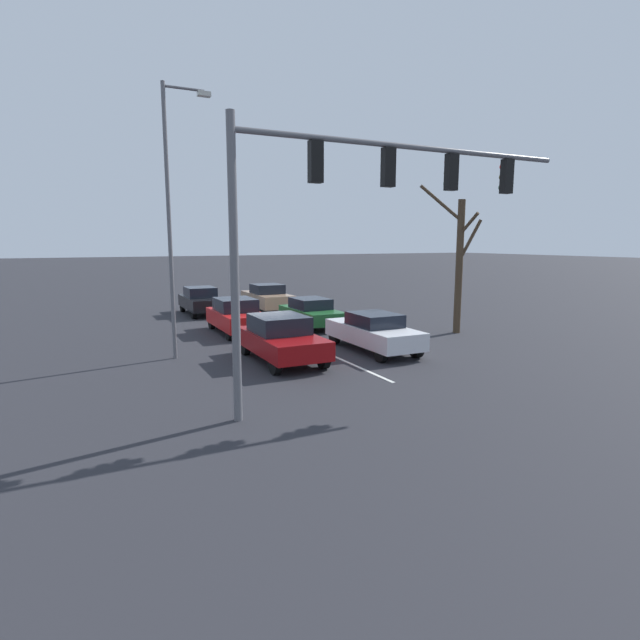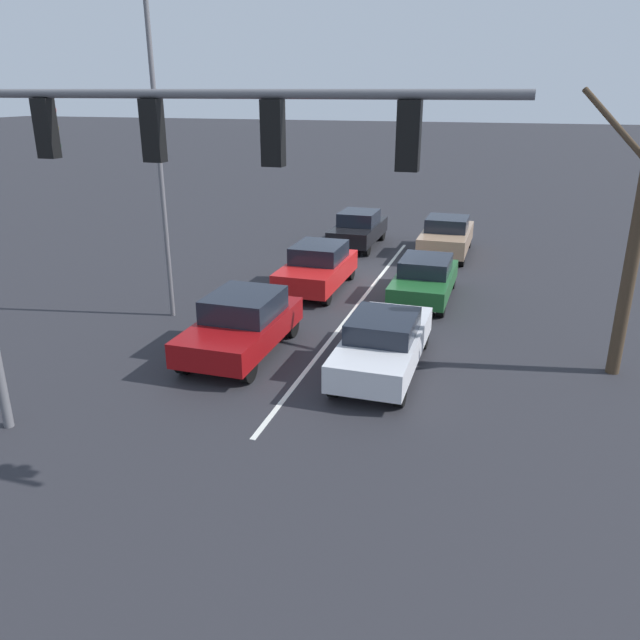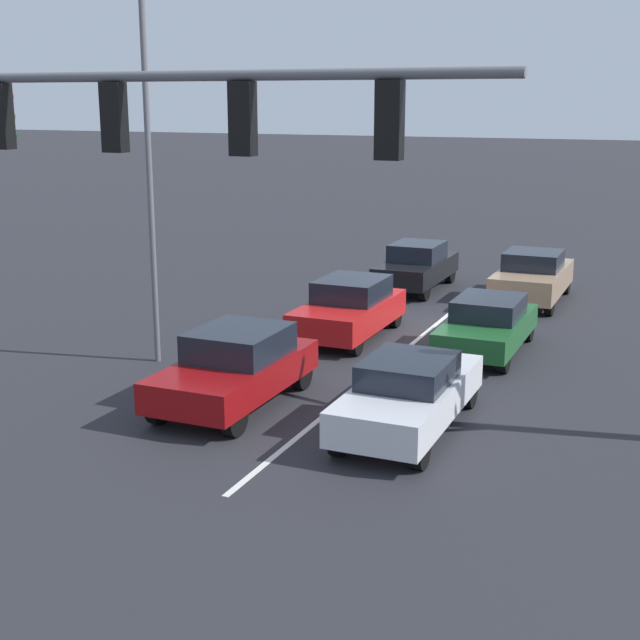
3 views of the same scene
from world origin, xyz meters
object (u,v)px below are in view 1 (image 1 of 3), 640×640
Objects in this scene: car_darkgreen_leftlane_second at (311,312)px; traffic_signal_gantry at (363,196)px; bare_tree_near at (459,260)px; car_silver_leftlane_front at (373,331)px; car_red_midlane_second at (237,316)px; car_black_midlane_third at (201,300)px; car_maroon_midlane_front at (281,338)px; car_tan_leftlane_third at (267,298)px; street_lamp_right_shoulder at (173,208)px.

car_darkgreen_leftlane_second is 0.43× the size of traffic_signal_gantry.
car_silver_leftlane_front is at bearing 16.23° from bare_tree_near.
car_red_midlane_second is 11.80m from traffic_signal_gantry.
car_black_midlane_third is 0.44× the size of traffic_signal_gantry.
car_black_midlane_third is 18.01m from traffic_signal_gantry.
car_darkgreen_leftlane_second is at bearing -91.46° from car_silver_leftlane_front.
car_red_midlane_second is (3.71, -0.03, 0.07)m from car_darkgreen_leftlane_second.
car_red_midlane_second is at bearing -91.83° from car_maroon_midlane_front.
car_silver_leftlane_front is 1.04× the size of car_tan_leftlane_third.
car_red_midlane_second is at bearing -25.93° from bare_tree_near.
traffic_signal_gantry reaches higher than car_tan_leftlane_third.
car_red_midlane_second is at bearing -89.69° from traffic_signal_gantry.
street_lamp_right_shoulder is at bearing 73.30° from car_black_midlane_third.
car_darkgreen_leftlane_second is (-0.15, -5.91, -0.03)m from car_silver_leftlane_front.
car_tan_leftlane_third is (-3.71, -6.15, 0.02)m from car_red_midlane_second.
bare_tree_near reaches higher than car_silver_leftlane_front.
car_tan_leftlane_third is 0.47× the size of street_lamp_right_shoulder.
car_darkgreen_leftlane_second is at bearing -123.42° from car_maroon_midlane_front.
car_darkgreen_leftlane_second is 0.98× the size of car_black_midlane_third.
car_maroon_midlane_front is 0.44× the size of traffic_signal_gantry.
car_black_midlane_third reaches higher than car_silver_leftlane_front.
car_black_midlane_third is at bearing -73.34° from car_silver_leftlane_front.
car_darkgreen_leftlane_second is 9.21m from street_lamp_right_shoulder.
car_black_midlane_third is at bearing -90.11° from car_maroon_midlane_front.
car_darkgreen_leftlane_second is 0.63× the size of bare_tree_near.
car_tan_leftlane_third is (-3.90, -12.09, -0.01)m from car_maroon_midlane_front.
car_silver_leftlane_front is (-3.75, -0.00, -0.07)m from car_maroon_midlane_front.
car_black_midlane_third reaches higher than car_red_midlane_second.
car_black_midlane_third is (3.88, -6.55, 0.08)m from car_darkgreen_leftlane_second.
street_lamp_right_shoulder is (6.86, -2.02, 4.50)m from car_silver_leftlane_front.
traffic_signal_gantry is at bearing 54.91° from car_silver_leftlane_front.
car_silver_leftlane_front is at bearing 89.31° from car_tan_leftlane_third.
car_black_midlane_third is at bearing -88.54° from car_red_midlane_second.
street_lamp_right_shoulder reaches higher than traffic_signal_gantry.
car_maroon_midlane_front reaches higher than car_silver_leftlane_front.
traffic_signal_gantry is (3.65, 10.90, 4.52)m from car_darkgreen_leftlane_second.
car_silver_leftlane_front is 0.47× the size of traffic_signal_gantry.
street_lamp_right_shoulder reaches higher than car_tan_leftlane_third.
car_tan_leftlane_third reaches higher than car_darkgreen_leftlane_second.
traffic_signal_gantry reaches higher than car_silver_leftlane_front.
street_lamp_right_shoulder is at bearing -33.01° from car_maroon_midlane_front.
traffic_signal_gantry is 1.04× the size of street_lamp_right_shoulder.
traffic_signal_gantry is at bearing 77.93° from car_tan_leftlane_third.
traffic_signal_gantry is (-0.22, 17.45, 4.44)m from car_black_midlane_third.
car_tan_leftlane_third is at bearing -63.36° from bare_tree_near.
street_lamp_right_shoulder is at bearing 29.04° from car_darkgreen_leftlane_second.
car_maroon_midlane_front is 0.46× the size of street_lamp_right_shoulder.
street_lamp_right_shoulder is (7.01, 3.89, 4.53)m from car_darkgreen_leftlane_second.
car_red_midlane_second is 0.45× the size of street_lamp_right_shoulder.
street_lamp_right_shoulder reaches higher than car_silver_leftlane_front.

